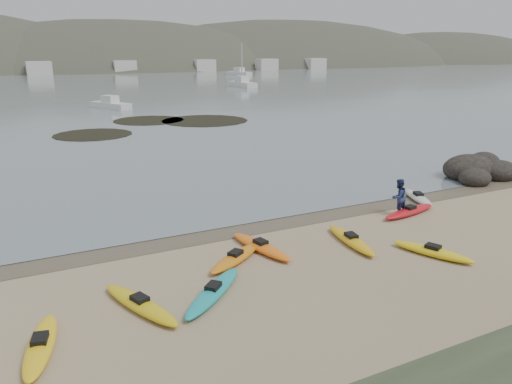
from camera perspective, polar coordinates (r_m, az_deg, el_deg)
ground at (r=23.41m, az=0.00°, el=-3.53°), size 600.00×600.00×0.00m
wet_sand at (r=23.16m, az=0.34°, el=-3.74°), size 60.00×60.00×0.00m
water at (r=319.89m, az=-25.91°, el=13.20°), size 1200.00×1200.00×0.00m
kayaks at (r=19.72m, az=4.87°, el=-6.94°), size 20.82×9.03×0.34m
person_east at (r=25.19m, az=15.98°, el=-0.57°), size 0.98×0.82×1.82m
rock_cluster at (r=34.54m, az=24.07°, el=1.94°), size 5.28×3.88×1.78m
kelp_mats at (r=54.94m, az=-10.65°, el=7.67°), size 21.22×14.57×0.04m
moored_boats at (r=108.60m, az=-14.56°, el=11.81°), size 94.57×75.50×1.25m
far_hills at (r=220.53m, az=-14.08°, el=9.50°), size 550.00×135.00×80.00m
far_town at (r=165.52m, az=-22.01°, el=13.00°), size 199.00×5.00×4.00m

